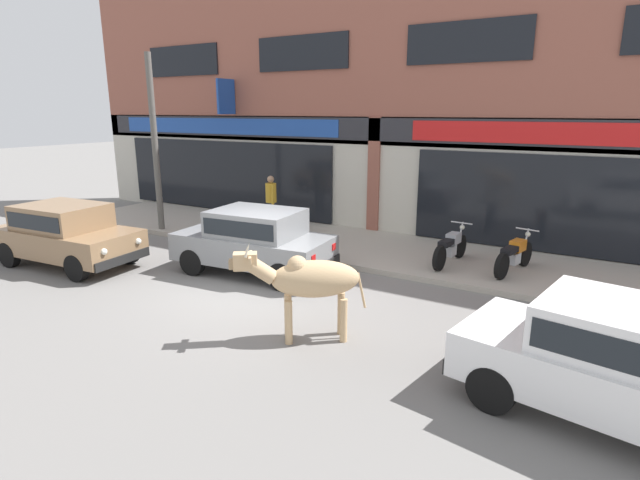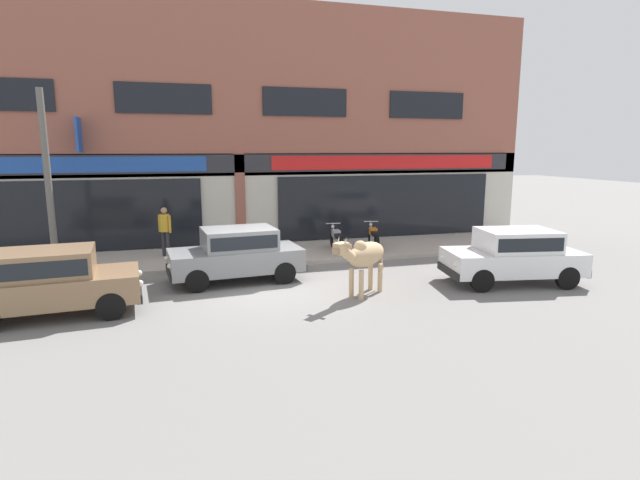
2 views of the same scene
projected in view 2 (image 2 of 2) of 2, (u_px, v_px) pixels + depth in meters
ground_plane at (269, 288)px, 13.01m from camera, size 90.00×90.00×0.00m
sidewalk at (248, 255)px, 16.71m from camera, size 19.00×3.44×0.13m
shop_building at (237, 133)px, 17.84m from camera, size 23.00×1.40×8.71m
cow at (364, 256)px, 12.16m from camera, size 1.84×1.47×1.61m
car_0 at (237, 252)px, 13.52m from camera, size 3.71×1.90×1.46m
car_1 at (514, 254)px, 13.31m from camera, size 3.78×2.16×1.46m
car_2 at (50, 279)px, 10.68m from camera, size 3.71×1.88×1.46m
motorcycle_0 at (337, 240)px, 17.01m from camera, size 0.52×1.81×0.88m
motorcycle_1 at (374, 237)px, 17.47m from camera, size 0.65×1.79×0.88m
pedestrian at (165, 226)px, 16.01m from camera, size 0.40×0.35×1.60m
utility_pole at (48, 184)px, 13.40m from camera, size 0.18×0.18×5.02m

